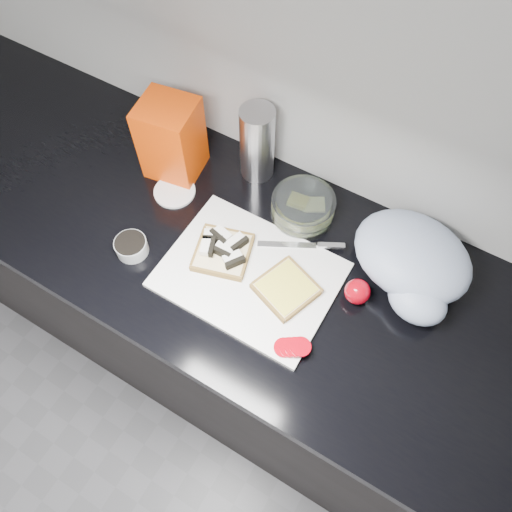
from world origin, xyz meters
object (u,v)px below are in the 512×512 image
(steel_canister, at_px, (257,143))
(bread_bag, at_px, (171,139))
(glass_bowl, at_px, (303,208))
(cutting_board, at_px, (250,275))

(steel_canister, bearing_deg, bread_bag, -152.98)
(glass_bowl, xyz_separation_m, steel_canister, (-0.17, 0.07, 0.07))
(cutting_board, bearing_deg, bread_bag, 151.21)
(cutting_board, height_order, glass_bowl, glass_bowl)
(cutting_board, xyz_separation_m, steel_canister, (-0.15, 0.29, 0.10))
(glass_bowl, relative_size, bread_bag, 0.74)
(cutting_board, xyz_separation_m, glass_bowl, (0.02, 0.22, 0.03))
(cutting_board, relative_size, steel_canister, 1.90)
(bread_bag, bearing_deg, glass_bowl, -4.32)
(cutting_board, distance_m, glass_bowl, 0.22)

